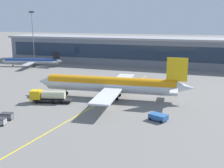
% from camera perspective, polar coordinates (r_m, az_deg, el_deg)
% --- Properties ---
extents(ground_plane, '(700.00, 700.00, 0.00)m').
position_cam_1_polar(ground_plane, '(69.06, -0.60, -4.74)').
color(ground_plane, slate).
extents(apron_lead_in_line, '(10.09, 79.44, 0.01)m').
position_cam_1_polar(apron_lead_in_line, '(72.00, -2.76, -3.99)').
color(apron_lead_in_line, yellow).
rests_on(apron_lead_in_line, ground_plane).
extents(terminal_building, '(174.74, 19.25, 12.98)m').
position_cam_1_polar(terminal_building, '(133.44, 13.52, 6.49)').
color(terminal_building, slate).
rests_on(terminal_building, ground_plane).
extents(main_airliner, '(44.04, 34.89, 11.80)m').
position_cam_1_polar(main_airliner, '(75.71, -0.13, -0.13)').
color(main_airliner, silver).
rests_on(main_airliner, ground_plane).
extents(fuel_tanker, '(11.08, 4.97, 3.25)m').
position_cam_1_polar(fuel_tanker, '(73.92, -13.07, -2.46)').
color(fuel_tanker, '#232326').
rests_on(fuel_tanker, ground_plane).
extents(pushback_tug, '(4.39, 3.57, 1.40)m').
position_cam_1_polar(pushback_tug, '(60.62, 9.51, -6.67)').
color(pushback_tug, '#285B9E').
rests_on(pushback_tug, ground_plane).
extents(baggage_cart_2, '(2.90, 2.07, 1.48)m').
position_cam_1_polar(baggage_cart_2, '(64.51, -20.96, -6.22)').
color(baggage_cart_2, '#595B60').
rests_on(baggage_cart_2, ground_plane).
extents(commuter_jet_far, '(29.03, 23.38, 7.04)m').
position_cam_1_polar(commuter_jet_far, '(133.43, -16.33, 4.56)').
color(commuter_jet_far, '#B2B7BC').
rests_on(commuter_jet_far, ground_plane).
extents(apron_light_mast_1, '(2.80, 0.50, 25.36)m').
position_cam_1_polar(apron_light_mast_1, '(145.17, -16.09, 10.11)').
color(apron_light_mast_1, gray).
rests_on(apron_light_mast_1, ground_plane).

